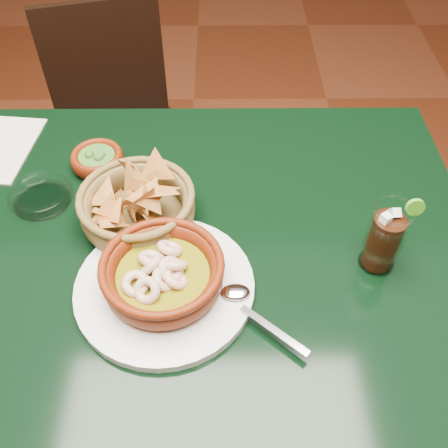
{
  "coord_description": "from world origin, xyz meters",
  "views": [
    {
      "loc": [
        0.14,
        -0.58,
        1.44
      ],
      "look_at": [
        0.14,
        -0.02,
        0.81
      ],
      "focal_mm": 40.0,
      "sensor_mm": 36.0,
      "label": 1
    }
  ],
  "objects_px": {
    "dining_chair": "(119,132)",
    "cola_drink": "(385,238)",
    "dining_table": "(152,271)",
    "chip_basket": "(137,207)",
    "shrimp_plate": "(164,277)"
  },
  "relations": [
    {
      "from": "dining_chair",
      "to": "cola_drink",
      "type": "relative_size",
      "value": 5.41
    },
    {
      "from": "dining_table",
      "to": "cola_drink",
      "type": "relative_size",
      "value": 7.85
    },
    {
      "from": "cola_drink",
      "to": "dining_table",
      "type": "bearing_deg",
      "value": 171.79
    },
    {
      "from": "dining_chair",
      "to": "chip_basket",
      "type": "height_order",
      "value": "chip_basket"
    },
    {
      "from": "chip_basket",
      "to": "cola_drink",
      "type": "relative_size",
      "value": 1.59
    },
    {
      "from": "dining_table",
      "to": "cola_drink",
      "type": "height_order",
      "value": "cola_drink"
    },
    {
      "from": "dining_table",
      "to": "shrimp_plate",
      "type": "relative_size",
      "value": 3.24
    },
    {
      "from": "chip_basket",
      "to": "cola_drink",
      "type": "bearing_deg",
      "value": -13.52
    },
    {
      "from": "dining_chair",
      "to": "cola_drink",
      "type": "distance_m",
      "value": 1.03
    },
    {
      "from": "cola_drink",
      "to": "shrimp_plate",
      "type": "bearing_deg",
      "value": -171.5
    },
    {
      "from": "dining_table",
      "to": "chip_basket",
      "type": "height_order",
      "value": "chip_basket"
    },
    {
      "from": "dining_table",
      "to": "cola_drink",
      "type": "distance_m",
      "value": 0.44
    },
    {
      "from": "chip_basket",
      "to": "shrimp_plate",
      "type": "bearing_deg",
      "value": -69.34
    },
    {
      "from": "dining_chair",
      "to": "chip_basket",
      "type": "xyz_separation_m",
      "value": [
        0.17,
        -0.66,
        0.33
      ]
    },
    {
      "from": "dining_table",
      "to": "chip_basket",
      "type": "xyz_separation_m",
      "value": [
        -0.02,
        0.04,
        0.14
      ]
    }
  ]
}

